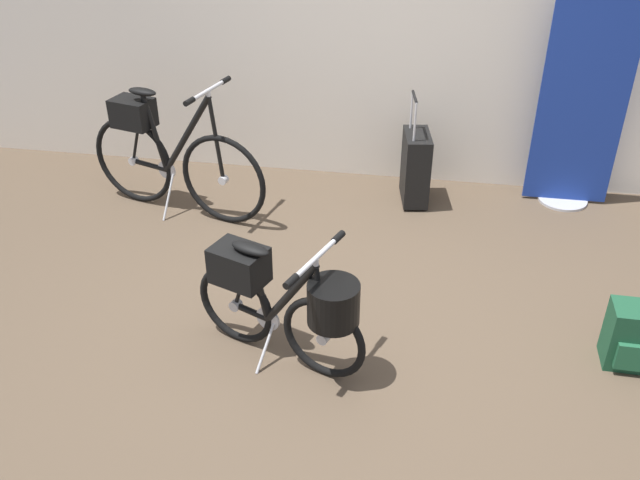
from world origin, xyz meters
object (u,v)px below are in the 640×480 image
(floor_banner_stand, at_px, (580,118))
(rolling_suitcase, at_px, (416,167))
(display_bike_left, at_px, (167,154))
(backpack_on_floor, at_px, (632,336))
(folding_bike_foreground, at_px, (285,300))

(floor_banner_stand, relative_size, rolling_suitcase, 1.81)
(display_bike_left, distance_m, backpack_on_floor, 3.21)
(folding_bike_foreground, height_order, display_bike_left, display_bike_left)
(floor_banner_stand, xyz_separation_m, folding_bike_foreground, (-1.69, -2.08, -0.27))
(rolling_suitcase, relative_size, backpack_on_floor, 2.34)
(floor_banner_stand, distance_m, backpack_on_floor, 1.88)
(folding_bike_foreground, bearing_deg, floor_banner_stand, 50.87)
(display_bike_left, distance_m, rolling_suitcase, 1.80)
(display_bike_left, height_order, rolling_suitcase, display_bike_left)
(display_bike_left, xyz_separation_m, backpack_on_floor, (2.96, -1.21, -0.27))
(display_bike_left, relative_size, backpack_on_floor, 3.91)
(backpack_on_floor, bearing_deg, floor_banner_stand, 93.16)
(folding_bike_foreground, bearing_deg, backpack_on_floor, 8.61)
(rolling_suitcase, bearing_deg, folding_bike_foreground, -106.93)
(folding_bike_foreground, xyz_separation_m, rolling_suitcase, (0.58, 1.90, -0.11))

